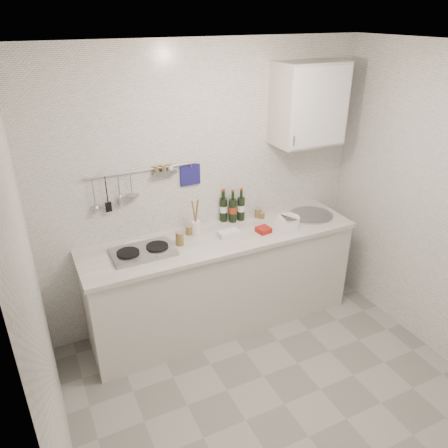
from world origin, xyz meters
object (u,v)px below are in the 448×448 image
at_px(plate_stack_hob, 139,250).
at_px(wall_cabinet, 309,104).
at_px(plate_stack_sink, 288,222).
at_px(wine_bottles, 232,205).
at_px(utensil_crock, 196,226).

bearing_deg(plate_stack_hob, wall_cabinet, 2.64).
bearing_deg(plate_stack_sink, wine_bottles, 140.61).
relative_size(wall_cabinet, plate_stack_sink, 2.77).
xyz_separation_m(wall_cabinet, wine_bottles, (-0.68, 0.11, -0.87)).
distance_m(wall_cabinet, plate_stack_sink, 1.05).
height_order(plate_stack_hob, plate_stack_sink, plate_stack_sink).
relative_size(wall_cabinet, wine_bottles, 2.26).
relative_size(wall_cabinet, utensil_crock, 2.16).
height_order(plate_stack_hob, wine_bottles, wine_bottles).
height_order(wine_bottles, utensil_crock, utensil_crock).
xyz_separation_m(wall_cabinet, plate_stack_hob, (-1.62, -0.07, -1.02)).
bearing_deg(wall_cabinet, plate_stack_hob, -177.36).
bearing_deg(wine_bottles, utensil_crock, -166.41).
distance_m(plate_stack_hob, wine_bottles, 0.97).
xyz_separation_m(plate_stack_sink, wine_bottles, (-0.39, 0.32, 0.11)).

